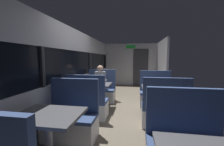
% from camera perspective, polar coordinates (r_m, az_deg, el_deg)
% --- Properties ---
extents(ground_plane, '(3.30, 9.20, 0.02)m').
position_cam_1_polar(ground_plane, '(4.07, 5.18, -15.73)').
color(ground_plane, '#665B4C').
extents(carriage_window_panel_left, '(0.09, 8.48, 2.30)m').
position_cam_1_polar(carriage_window_panel_left, '(4.16, -15.02, 0.46)').
color(carriage_window_panel_left, '#B2B2B7').
rests_on(carriage_window_panel_left, ground_plane).
extents(carriage_end_bulkhead, '(2.90, 0.11, 2.30)m').
position_cam_1_polar(carriage_end_bulkhead, '(7.98, 7.88, 3.26)').
color(carriage_end_bulkhead, '#B2B2B7').
rests_on(carriage_end_bulkhead, ground_plane).
extents(carriage_aisle_panel_right, '(0.08, 2.40, 2.30)m').
position_cam_1_polar(carriage_aisle_panel_right, '(6.89, 19.28, 2.71)').
color(carriage_aisle_panel_right, '#B2B2B7').
rests_on(carriage_aisle_panel_right, ground_plane).
extents(dining_table_near_window, '(0.90, 0.70, 0.74)m').
position_cam_1_polar(dining_table_near_window, '(2.21, -24.29, -17.07)').
color(dining_table_near_window, '#9E9EA3').
rests_on(dining_table_near_window, ground_plane).
extents(bench_near_window_facing_entry, '(0.95, 0.50, 1.10)m').
position_cam_1_polar(bench_near_window_facing_entry, '(2.89, -15.95, -17.92)').
color(bench_near_window_facing_entry, silver).
rests_on(bench_near_window_facing_entry, ground_plane).
extents(dining_table_mid_window, '(0.90, 0.70, 0.74)m').
position_cam_1_polar(dining_table_mid_window, '(4.26, -6.64, -5.62)').
color(dining_table_mid_window, '#9E9EA3').
rests_on(dining_table_mid_window, ground_plane).
extents(bench_mid_window_facing_end, '(0.95, 0.50, 1.10)m').
position_cam_1_polar(bench_mid_window_facing_end, '(3.70, -9.63, -12.44)').
color(bench_mid_window_facing_end, silver).
rests_on(bench_mid_window_facing_end, ground_plane).
extents(bench_mid_window_facing_entry, '(0.95, 0.50, 1.10)m').
position_cam_1_polar(bench_mid_window_facing_entry, '(4.99, -4.37, -7.58)').
color(bench_mid_window_facing_entry, silver).
rests_on(bench_mid_window_facing_entry, ground_plane).
extents(dining_table_rear_aisle, '(0.90, 0.70, 0.74)m').
position_cam_1_polar(dining_table_rear_aisle, '(3.96, 18.44, -6.77)').
color(dining_table_rear_aisle, '#9E9EA3').
rests_on(dining_table_rear_aisle, ground_plane).
extents(bench_rear_aisle_facing_end, '(0.95, 0.50, 1.10)m').
position_cam_1_polar(bench_rear_aisle_facing_end, '(3.38, 20.19, -14.47)').
color(bench_rear_aisle_facing_end, silver).
rests_on(bench_rear_aisle_facing_end, ground_plane).
extents(bench_rear_aisle_facing_entry, '(0.95, 0.50, 1.10)m').
position_cam_1_polar(bench_rear_aisle_facing_entry, '(4.70, 16.97, -8.64)').
color(bench_rear_aisle_facing_entry, silver).
rests_on(bench_rear_aisle_facing_entry, ground_plane).
extents(seated_passenger, '(0.47, 0.55, 1.26)m').
position_cam_1_polar(seated_passenger, '(4.88, -4.59, -5.38)').
color(seated_passenger, '#26262D').
rests_on(seated_passenger, ground_plane).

